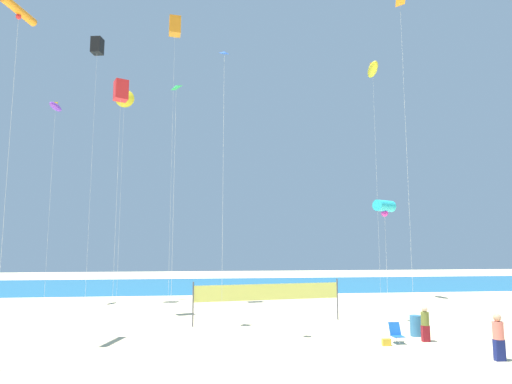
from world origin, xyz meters
TOP-DOWN VIEW (x-y plane):
  - ground_plane at (0.00, 0.00)m, footprint 120.00×120.00m
  - ocean_band at (0.00, 33.03)m, footprint 120.00×20.00m
  - beachgoer_olive_shirt at (8.47, 2.99)m, footprint 0.36×0.36m
  - beachgoer_coral_shirt at (9.58, -0.49)m, footprint 0.40×0.40m
  - folding_beach_chair at (7.02, 2.90)m, footprint 0.52×0.65m
  - trash_barrel at (8.61, 4.19)m, footprint 0.56×0.56m
  - volleyball_net at (2.03, 8.61)m, footprint 8.60×1.37m
  - beach_handbag at (6.34, 2.43)m, footprint 0.37×0.19m
  - kite_orange_box at (-4.23, 16.46)m, footprint 0.99×0.99m
  - kite_yellow_inflatable at (12.56, 17.77)m, footprint 1.11×2.39m
  - kite_yellow_delta at (-8.40, 19.09)m, footprint 1.56×0.43m
  - kite_orange_tube at (-10.38, 3.64)m, footprint 0.89×2.19m
  - kite_cyan_tube at (8.94, 8.09)m, footprint 1.54×1.28m
  - kite_violet_inflatable at (-13.17, 17.30)m, footprint 0.85×1.53m
  - kite_blue_diamond at (-0.83, 3.79)m, footprint 0.46×0.47m
  - kite_green_diamond at (-3.39, 7.17)m, footprint 0.66×0.66m
  - kite_orange_diamond at (9.44, 6.03)m, footprint 0.75×0.75m
  - kite_red_box at (-7.17, 11.36)m, footprint 1.07×1.07m
  - kite_black_box at (-10.30, 17.30)m, footprint 0.94×0.94m

SIDE VIEW (x-z plane):
  - ground_plane at x=0.00m, z-range 0.00..0.00m
  - ocean_band at x=0.00m, z-range 0.00..0.01m
  - beach_handbag at x=6.34m, z-range 0.00..0.30m
  - folding_beach_chair at x=7.02m, z-range 0.02..0.91m
  - trash_barrel at x=8.61m, z-range 0.00..0.99m
  - beachgoer_olive_shirt at x=8.47m, z-range 0.05..1.65m
  - beachgoer_coral_shirt at x=9.58m, z-range 0.06..1.81m
  - volleyball_net at x=2.03m, z-range 0.44..2.84m
  - kite_cyan_tube at x=8.94m, z-range 3.14..10.19m
  - kite_green_diamond at x=-3.39m, z-range 6.20..19.57m
  - kite_blue_diamond at x=-0.83m, z-range 6.03..19.90m
  - kite_red_box at x=-7.17m, z-range 6.83..21.81m
  - kite_violet_inflatable at x=-13.17m, z-range 7.25..22.59m
  - kite_orange_tube at x=-10.38m, z-range 7.44..22.83m
  - kite_yellow_delta at x=-8.40m, z-range 7.85..25.14m
  - kite_orange_diamond at x=9.44m, z-range 8.63..27.29m
  - kite_yellow_inflatable at x=12.56m, z-range 9.41..29.49m
  - kite_black_box at x=-10.30m, z-range 9.68..30.38m
  - kite_orange_box at x=-4.23m, z-range 10.44..32.80m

